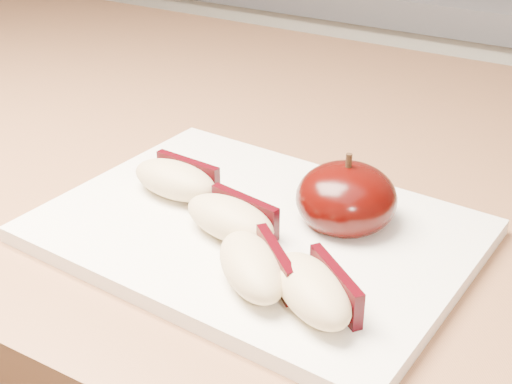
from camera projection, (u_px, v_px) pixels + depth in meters
The scene contains 7 objects.
back_cabinet at pixel (500, 227), 1.33m from camera, with size 2.40×0.62×0.94m.
cutting_board at pixel (256, 231), 0.49m from camera, with size 0.28×0.21×0.01m, color white.
apple_half at pixel (346, 199), 0.49m from camera, with size 0.09×0.09×0.06m.
apple_wedge_a at pixel (176, 179), 0.52m from camera, with size 0.07×0.04×0.03m.
apple_wedge_b at pixel (232, 218), 0.47m from camera, with size 0.08×0.05×0.03m.
apple_wedge_c at pixel (255, 266), 0.42m from camera, with size 0.08×0.07×0.03m.
apple_wedge_d at pixel (315, 289), 0.40m from camera, with size 0.08×0.07×0.03m.
Camera 1 is at (0.19, -0.01, 1.17)m, focal length 50.00 mm.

